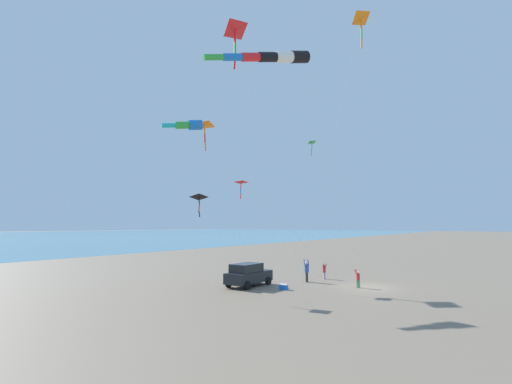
% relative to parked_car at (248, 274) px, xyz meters
% --- Properties ---
extents(ground_plane, '(600.00, 600.00, 0.00)m').
position_rel_parked_car_xyz_m(ground_plane, '(8.04, 5.28, -0.95)').
color(ground_plane, '#756654').
extents(parked_car, '(2.08, 4.30, 1.85)m').
position_rel_parked_car_xyz_m(parked_car, '(0.00, 0.00, 0.00)').
color(parked_car, black).
rests_on(parked_car, ground_plane).
extents(cooler_box, '(0.62, 0.42, 0.42)m').
position_rel_parked_car_xyz_m(cooler_box, '(3.13, 0.35, -0.74)').
color(cooler_box, blue).
rests_on(cooler_box, ground_plane).
extents(person_adult_flyer, '(0.67, 0.69, 1.94)m').
position_rel_parked_car_xyz_m(person_adult_flyer, '(2.81, 4.83, 0.10)').
color(person_adult_flyer, '#232328').
rests_on(person_adult_flyer, ground_plane).
extents(person_child_green_jacket, '(0.46, 0.38, 1.42)m').
position_rel_parked_car_xyz_m(person_child_green_jacket, '(7.54, 4.49, -0.18)').
color(person_child_green_jacket, '#3D7F51').
rests_on(person_child_green_jacket, ground_plane).
extents(person_child_grey_jacket, '(0.51, 0.51, 1.43)m').
position_rel_parked_car_xyz_m(person_child_grey_jacket, '(3.29, 7.39, -0.17)').
color(person_child_grey_jacket, '#8E6B9E').
rests_on(person_child_grey_jacket, ground_plane).
extents(kite_windsock_long_streamer_right, '(3.74, 17.72, 16.00)m').
position_rel_parked_car_xyz_m(kite_windsock_long_streamer_right, '(6.53, -6.39, 14.14)').
color(kite_windsock_long_streamer_right, black).
rests_on(kite_windsock_long_streamer_right, ground_plane).
extents(kite_delta_small_distant, '(7.42, 3.55, 7.32)m').
position_rel_parked_car_xyz_m(kite_delta_small_distant, '(-1.27, -4.49, 6.06)').
color(kite_delta_small_distant, black).
rests_on(kite_delta_small_distant, ground_plane).
extents(kite_delta_striped_overhead, '(1.80, 9.94, 17.36)m').
position_rel_parked_car_xyz_m(kite_delta_striped_overhead, '(4.51, -7.59, 15.94)').
color(kite_delta_striped_overhead, red).
rests_on(kite_delta_striped_overhead, ground_plane).
extents(kite_delta_red_high_left, '(7.99, 6.97, 15.23)m').
position_rel_parked_car_xyz_m(kite_delta_red_high_left, '(-6.77, 1.77, 13.86)').
color(kite_delta_red_high_left, orange).
rests_on(kite_delta_red_high_left, ground_plane).
extents(kite_delta_long_streamer_left, '(8.27, 5.08, 8.94)m').
position_rel_parked_car_xyz_m(kite_delta_long_streamer_left, '(-1.69, 1.27, 7.76)').
color(kite_delta_long_streamer_left, red).
rests_on(kite_delta_long_streamer_left, ground_plane).
extents(kite_delta_black_fish_shape, '(3.24, 3.11, 13.10)m').
position_rel_parked_car_xyz_m(kite_delta_black_fish_shape, '(2.33, 7.15, 11.87)').
color(kite_delta_black_fish_shape, green).
rests_on(kite_delta_black_fish_shape, ground_plane).
extents(kite_windsock_purple_drifting, '(7.72, 15.34, 13.63)m').
position_rel_parked_car_xyz_m(kite_windsock_purple_drifting, '(-3.41, -3.66, 12.12)').
color(kite_windsock_purple_drifting, blue).
rests_on(kite_windsock_purple_drifting, ground_plane).
extents(kite_delta_magenta_far_left, '(7.86, 4.46, 20.99)m').
position_rel_parked_car_xyz_m(kite_delta_magenta_far_left, '(9.13, 1.84, 19.59)').
color(kite_delta_magenta_far_left, orange).
rests_on(kite_delta_magenta_far_left, ground_plane).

